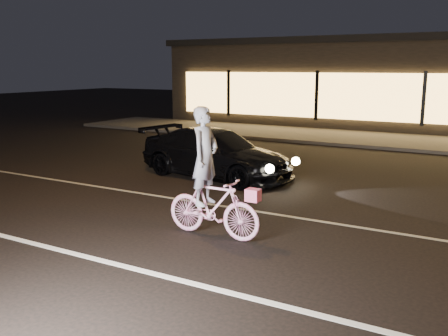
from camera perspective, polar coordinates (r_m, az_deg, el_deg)
The scene contains 7 objects.
ground at distance 7.91m, azimuth 5.41°, elevation -9.80°, with size 90.00×90.00×0.00m, color black.
lane_stripe_near at distance 6.68m, azimuth -0.06°, elevation -13.90°, with size 60.00×0.12×0.01m, color silver.
lane_stripe_far at distance 9.67m, azimuth 10.31°, elevation -5.91°, with size 60.00×0.10×0.01m, color gray.
sidewalk at distance 20.16m, azimuth 20.81°, elevation 2.76°, with size 30.00×4.00×0.12m, color #383533.
storefront at distance 25.89m, azimuth 23.27°, elevation 9.01°, with size 25.40×8.42×4.20m.
cyclist at distance 8.47m, azimuth -1.52°, elevation -2.69°, with size 1.77×0.61×2.23m.
sedan at distance 13.09m, azimuth -0.95°, elevation 1.68°, with size 4.58×2.43×1.26m.
Camera 1 is at (2.98, -6.74, 2.87)m, focal length 40.00 mm.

